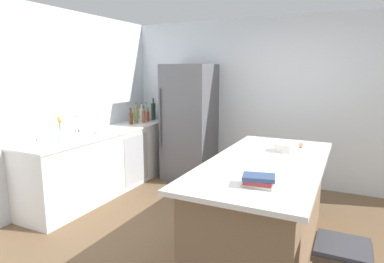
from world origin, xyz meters
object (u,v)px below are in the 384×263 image
(refrigerator, at_px, (189,122))
(cookbook_stack, at_px, (259,181))
(bar_stool, at_px, (341,262))
(hot_sauce_bottle, at_px, (148,116))
(wine_bottle, at_px, (153,111))
(soda_bottle, at_px, (142,114))
(sink_faucet, at_px, (77,125))
(vinegar_bottle, at_px, (144,116))
(cutting_board, at_px, (289,145))
(gin_bottle, at_px, (146,113))
(mixing_bowl, at_px, (287,147))
(paper_towel_roll, at_px, (98,124))
(flower_vase, at_px, (60,134))
(syrup_bottle, at_px, (131,118))
(kitchen_island, at_px, (264,205))
(olive_oil_bottle, at_px, (136,115))

(refrigerator, height_order, cookbook_stack, refrigerator)
(bar_stool, xyz_separation_m, hot_sauce_bottle, (-3.20, 2.57, 0.46))
(wine_bottle, height_order, soda_bottle, wine_bottle)
(sink_faucet, relative_size, hot_sauce_bottle, 1.25)
(bar_stool, height_order, hot_sauce_bottle, hot_sauce_bottle)
(refrigerator, relative_size, vinegar_bottle, 6.84)
(hot_sauce_bottle, xyz_separation_m, cutting_board, (2.56, -0.91, -0.07))
(refrigerator, xyz_separation_m, vinegar_bottle, (-0.75, -0.23, 0.08))
(gin_bottle, bearing_deg, refrigerator, -3.64)
(bar_stool, relative_size, mixing_bowl, 2.65)
(refrigerator, distance_m, sink_faucet, 1.83)
(sink_faucet, distance_m, paper_towel_roll, 0.33)
(bar_stool, distance_m, hot_sauce_bottle, 4.13)
(wine_bottle, relative_size, hot_sauce_bottle, 1.62)
(sink_faucet, xyz_separation_m, soda_bottle, (0.03, 1.46, -0.03))
(refrigerator, xyz_separation_m, gin_bottle, (-0.90, 0.06, 0.10))
(vinegar_bottle, xyz_separation_m, cutting_board, (2.53, -0.73, -0.09))
(bar_stool, bearing_deg, vinegar_bottle, 142.95)
(bar_stool, distance_m, soda_bottle, 4.14)
(flower_vase, bearing_deg, syrup_bottle, 92.05)
(mixing_bowl, bearing_deg, kitchen_island, -102.41)
(cutting_board, bearing_deg, kitchen_island, -96.12)
(cookbook_stack, bearing_deg, olive_oil_bottle, 140.86)
(refrigerator, height_order, vinegar_bottle, refrigerator)
(gin_bottle, height_order, cookbook_stack, gin_bottle)
(syrup_bottle, bearing_deg, cookbook_stack, -37.38)
(mixing_bowl, bearing_deg, cutting_board, 93.96)
(kitchen_island, xyz_separation_m, wine_bottle, (-2.49, 1.88, 0.60))
(refrigerator, xyz_separation_m, bar_stool, (2.42, -2.62, -0.40))
(gin_bottle, bearing_deg, bar_stool, -38.92)
(gin_bottle, distance_m, olive_oil_bottle, 0.38)
(refrigerator, xyz_separation_m, mixing_bowl, (1.80, -1.26, 0.03))
(sink_faucet, height_order, hot_sauce_bottle, sink_faucet)
(soda_bottle, relative_size, syrup_bottle, 1.23)
(soda_bottle, bearing_deg, cookbook_stack, -41.33)
(bar_stool, relative_size, gin_bottle, 2.16)
(syrup_bottle, bearing_deg, soda_bottle, 86.33)
(bar_stool, height_order, mixing_bowl, mixing_bowl)
(paper_towel_roll, relative_size, soda_bottle, 0.96)
(gin_bottle, relative_size, syrup_bottle, 1.18)
(sink_faucet, relative_size, syrup_bottle, 1.14)
(wine_bottle, relative_size, gin_bottle, 1.25)
(refrigerator, bearing_deg, sink_faucet, -118.84)
(cookbook_stack, bearing_deg, gin_bottle, 136.88)
(flower_vase, height_order, syrup_bottle, flower_vase)
(wine_bottle, distance_m, mixing_bowl, 2.95)
(olive_oil_bottle, bearing_deg, bar_stool, -35.21)
(kitchen_island, height_order, bar_stool, kitchen_island)
(olive_oil_bottle, xyz_separation_m, mixing_bowl, (2.64, -0.94, -0.08))
(kitchen_island, distance_m, wine_bottle, 3.18)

